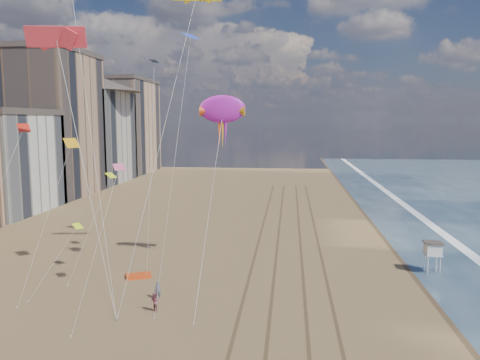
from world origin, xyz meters
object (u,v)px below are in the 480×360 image
(show_kite, at_px, (222,110))
(kite_flyer_b, at_px, (155,302))
(lifeguard_stand, at_px, (433,249))
(grounded_kite, at_px, (138,276))
(kite_flyer_a, at_px, (158,290))

(show_kite, relative_size, kite_flyer_b, 12.64)
(show_kite, bearing_deg, lifeguard_stand, 2.57)
(grounded_kite, height_order, show_kite, show_kite)
(grounded_kite, height_order, kite_flyer_b, kite_flyer_b)
(kite_flyer_b, bearing_deg, show_kite, 110.14)
(lifeguard_stand, relative_size, show_kite, 0.16)
(lifeguard_stand, distance_m, kite_flyer_b, 27.76)
(show_kite, bearing_deg, kite_flyer_b, -108.46)
(grounded_kite, relative_size, kite_flyer_b, 1.48)
(show_kite, bearing_deg, grounded_kite, -155.84)
(show_kite, distance_m, kite_flyer_a, 18.25)
(show_kite, distance_m, kite_flyer_b, 19.57)
(grounded_kite, relative_size, kite_flyer_a, 1.52)
(lifeguard_stand, bearing_deg, kite_flyer_a, -158.97)
(grounded_kite, bearing_deg, kite_flyer_a, -80.32)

